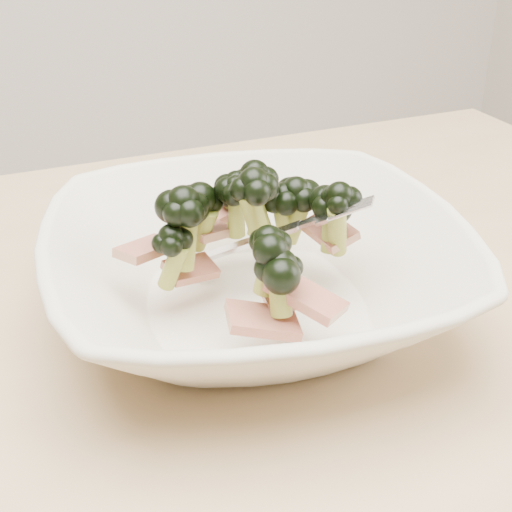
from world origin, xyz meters
The scene contains 2 objects.
dining_table centered at (0.00, 0.00, 0.65)m, with size 1.20×0.80×0.75m.
broccoli_dish centered at (0.10, 0.03, 0.79)m, with size 0.36×0.36×0.13m.
Camera 1 is at (-0.08, -0.40, 1.05)m, focal length 50.00 mm.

